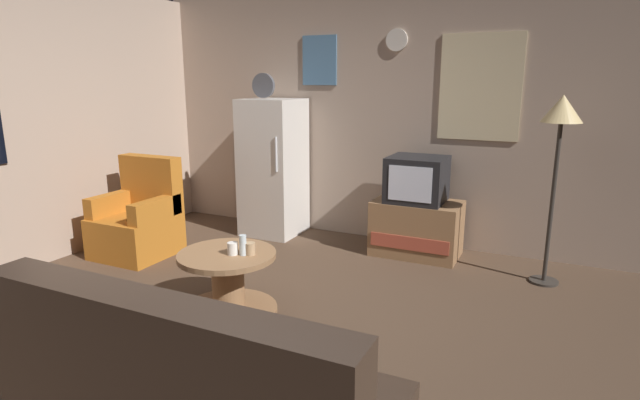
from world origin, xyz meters
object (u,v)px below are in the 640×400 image
(fridge, at_px, (273,167))
(crt_tv, at_px, (417,179))
(mug_ceramic_tan, at_px, (250,249))
(coffee_table, at_px, (228,283))
(wine_glass, at_px, (243,245))
(tv_stand, at_px, (416,228))
(mug_ceramic_white, at_px, (233,249))
(standing_lamp, at_px, (561,124))
(armchair, at_px, (139,221))

(fridge, relative_size, crt_tv, 3.28)
(fridge, distance_m, mug_ceramic_tan, 2.11)
(crt_tv, distance_m, mug_ceramic_tan, 2.00)
(fridge, relative_size, coffee_table, 2.46)
(mug_ceramic_tan, bearing_deg, wine_glass, -142.60)
(tv_stand, height_order, mug_ceramic_white, mug_ceramic_white)
(mug_ceramic_white, bearing_deg, fridge, 112.55)
(standing_lamp, height_order, wine_glass, standing_lamp)
(mug_ceramic_white, height_order, armchair, armchair)
(armchair, bearing_deg, mug_ceramic_white, -24.16)
(standing_lamp, xyz_separation_m, coffee_table, (-2.11, -1.66, -1.12))
(crt_tv, bearing_deg, fridge, 178.86)
(fridge, height_order, crt_tv, fridge)
(tv_stand, distance_m, crt_tv, 0.49)
(coffee_table, bearing_deg, armchair, 155.39)
(mug_ceramic_white, xyz_separation_m, mug_ceramic_tan, (0.12, 0.05, 0.00))
(fridge, xyz_separation_m, standing_lamp, (2.85, -0.26, 0.60))
(wine_glass, bearing_deg, tv_stand, 67.59)
(crt_tv, relative_size, mug_ceramic_tan, 6.00)
(standing_lamp, distance_m, wine_glass, 2.69)
(fridge, bearing_deg, standing_lamp, -5.29)
(mug_ceramic_tan, relative_size, armchair, 0.09)
(tv_stand, xyz_separation_m, crt_tv, (-0.02, -0.00, 0.49))
(tv_stand, distance_m, standing_lamp, 1.63)
(fridge, height_order, mug_ceramic_white, fridge)
(crt_tv, bearing_deg, wine_glass, -111.97)
(crt_tv, height_order, mug_ceramic_white, crt_tv)
(wine_glass, xyz_separation_m, mug_ceramic_tan, (0.04, 0.03, -0.03))
(fridge, relative_size, armchair, 1.84)
(fridge, xyz_separation_m, wine_glass, (0.88, -1.91, -0.20))
(fridge, xyz_separation_m, mug_ceramic_tan, (0.92, -1.88, -0.23))
(mug_ceramic_tan, bearing_deg, fridge, 116.01)
(crt_tv, xyz_separation_m, wine_glass, (-0.76, -1.88, -0.21))
(coffee_table, relative_size, wine_glass, 4.80)
(crt_tv, distance_m, standing_lamp, 1.37)
(tv_stand, relative_size, standing_lamp, 0.53)
(tv_stand, height_order, crt_tv, crt_tv)
(tv_stand, distance_m, coffee_table, 2.10)
(fridge, height_order, armchair, fridge)
(mug_ceramic_white, bearing_deg, wine_glass, 16.27)
(armchair, bearing_deg, crt_tv, 25.11)
(fridge, bearing_deg, tv_stand, -1.10)
(wine_glass, height_order, armchair, armchair)
(standing_lamp, bearing_deg, tv_stand, 169.00)
(crt_tv, relative_size, wine_glass, 3.60)
(tv_stand, bearing_deg, coffee_table, -115.80)
(mug_ceramic_tan, bearing_deg, crt_tv, 68.76)
(tv_stand, distance_m, mug_ceramic_white, 2.10)
(tv_stand, xyz_separation_m, mug_ceramic_white, (-0.85, -1.90, 0.25))
(armchair, bearing_deg, standing_lamp, 14.16)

